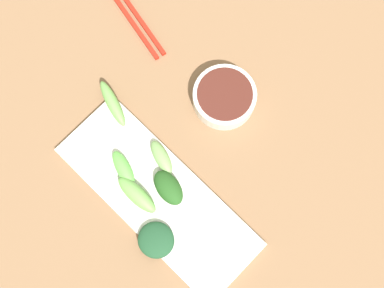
# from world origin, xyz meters

# --- Properties ---
(tabletop) EXTENTS (2.10, 2.10, 0.02)m
(tabletop) POSITION_xyz_m (0.00, 0.00, 0.01)
(tabletop) COLOR brown
(tabletop) RESTS_ON ground
(sauce_bowl) EXTENTS (0.11, 0.11, 0.04)m
(sauce_bowl) POSITION_xyz_m (-0.13, -0.03, 0.04)
(sauce_bowl) COLOR silver
(sauce_bowl) RESTS_ON tabletop
(serving_plate) EXTENTS (0.14, 0.38, 0.01)m
(serving_plate) POSITION_xyz_m (0.08, 0.01, 0.03)
(serving_plate) COLOR silver
(serving_plate) RESTS_ON tabletop
(broccoli_leafy_0) EXTENTS (0.05, 0.07, 0.03)m
(broccoli_leafy_0) POSITION_xyz_m (0.06, 0.01, 0.05)
(broccoli_leafy_0) COLOR #24501D
(broccoli_leafy_0) RESTS_ON serving_plate
(broccoli_stalk_1) EXTENTS (0.05, 0.10, 0.03)m
(broccoli_stalk_1) POSITION_xyz_m (0.02, -0.17, 0.05)
(broccoli_stalk_1) COLOR #71B155
(broccoli_stalk_1) RESTS_ON serving_plate
(broccoli_stalk_2) EXTENTS (0.05, 0.08, 0.02)m
(broccoli_stalk_2) POSITION_xyz_m (0.09, -0.07, 0.04)
(broccoli_stalk_2) COLOR #61B94A
(broccoli_stalk_2) RESTS_ON serving_plate
(broccoli_leafy_3) EXTENTS (0.06, 0.06, 0.02)m
(broccoli_leafy_3) POSITION_xyz_m (0.14, 0.06, 0.04)
(broccoli_leafy_3) COLOR #1E4729
(broccoli_leafy_3) RESTS_ON serving_plate
(broccoli_stalk_4) EXTENTS (0.04, 0.07, 0.02)m
(broccoli_stalk_4) POSITION_xyz_m (0.03, -0.03, 0.04)
(broccoli_stalk_4) COLOR #77A45A
(broccoli_stalk_4) RESTS_ON serving_plate
(broccoli_stalk_5) EXTENTS (0.03, 0.09, 0.03)m
(broccoli_stalk_5) POSITION_xyz_m (0.11, -0.02, 0.05)
(broccoli_stalk_5) COLOR #6FAE50
(broccoli_stalk_5) RESTS_ON serving_plate
(chopsticks) EXTENTS (0.07, 0.23, 0.01)m
(chopsticks) POSITION_xyz_m (-0.13, -0.29, 0.02)
(chopsticks) COLOR red
(chopsticks) RESTS_ON tabletop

